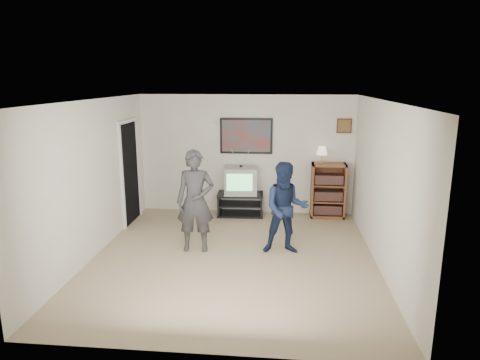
% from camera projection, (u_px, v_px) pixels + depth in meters
% --- Properties ---
extents(room_shell, '(4.51, 5.00, 2.51)m').
position_uv_depth(room_shell, '(235.00, 177.00, 6.94)').
color(room_shell, '#937B5D').
rests_on(room_shell, ground).
extents(media_stand, '(0.97, 0.57, 0.47)m').
position_uv_depth(media_stand, '(240.00, 204.00, 9.01)').
color(media_stand, black).
rests_on(media_stand, room_shell).
extents(crt_television, '(0.71, 0.61, 0.56)m').
position_uv_depth(crt_television, '(241.00, 180.00, 8.89)').
color(crt_television, '#9C9C97').
rests_on(crt_television, media_stand).
extents(bookshelf, '(0.69, 0.39, 1.13)m').
position_uv_depth(bookshelf, '(328.00, 191.00, 8.81)').
color(bookshelf, brown).
rests_on(bookshelf, room_shell).
extents(table_lamp, '(0.22, 0.22, 0.35)m').
position_uv_depth(table_lamp, '(322.00, 155.00, 8.67)').
color(table_lamp, beige).
rests_on(table_lamp, bookshelf).
extents(person_tall, '(0.66, 0.46, 1.70)m').
position_uv_depth(person_tall, '(195.00, 201.00, 7.02)').
color(person_tall, '#2F2F31').
rests_on(person_tall, room_shell).
extents(person_short, '(0.78, 0.63, 1.52)m').
position_uv_depth(person_short, '(286.00, 208.00, 6.94)').
color(person_short, '#15203B').
rests_on(person_short, room_shell).
extents(controller_left, '(0.07, 0.12, 0.03)m').
position_uv_depth(controller_left, '(195.00, 177.00, 7.10)').
color(controller_left, white).
rests_on(controller_left, person_tall).
extents(controller_right, '(0.07, 0.13, 0.04)m').
position_uv_depth(controller_right, '(288.00, 189.00, 7.14)').
color(controller_right, white).
rests_on(controller_right, person_short).
extents(poster, '(1.10, 0.03, 0.75)m').
position_uv_depth(poster, '(246.00, 136.00, 8.91)').
color(poster, black).
rests_on(poster, room_shell).
extents(air_vent, '(0.28, 0.02, 0.14)m').
position_uv_depth(air_vent, '(220.00, 121.00, 8.90)').
color(air_vent, white).
rests_on(air_vent, room_shell).
extents(small_picture, '(0.30, 0.03, 0.30)m').
position_uv_depth(small_picture, '(344.00, 126.00, 8.68)').
color(small_picture, '#452716').
rests_on(small_picture, room_shell).
extents(doorway, '(0.03, 0.85, 2.00)m').
position_uv_depth(doorway, '(130.00, 173.00, 8.42)').
color(doorway, black).
rests_on(doorway, room_shell).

